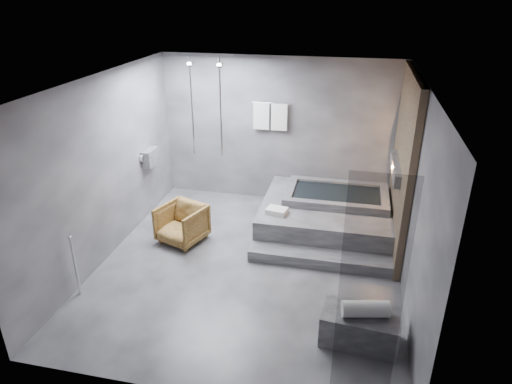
# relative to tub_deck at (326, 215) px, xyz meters

# --- Properties ---
(room) EXTENTS (5.00, 5.04, 2.82)m
(room) POSITION_rel_tub_deck_xyz_m (-0.65, -1.21, 1.48)
(room) COLOR #323235
(room) RESTS_ON ground
(tub_deck) EXTENTS (2.20, 2.00, 0.50)m
(tub_deck) POSITION_rel_tub_deck_xyz_m (0.00, 0.00, 0.00)
(tub_deck) COLOR #37373A
(tub_deck) RESTS_ON ground
(tub_step) EXTENTS (2.20, 0.36, 0.18)m
(tub_step) POSITION_rel_tub_deck_xyz_m (0.00, -1.18, -0.16)
(tub_step) COLOR #37373A
(tub_step) RESTS_ON ground
(concrete_bench) EXTENTS (0.96, 0.59, 0.41)m
(concrete_bench) POSITION_rel_tub_deck_xyz_m (0.62, -2.76, -0.04)
(concrete_bench) COLOR #303033
(concrete_bench) RESTS_ON ground
(driftwood_chair) EXTENTS (0.88, 0.89, 0.64)m
(driftwood_chair) POSITION_rel_tub_deck_xyz_m (-2.31, -0.96, 0.07)
(driftwood_chair) COLOR #4A3012
(driftwood_chair) RESTS_ON ground
(rolled_towel) EXTENTS (0.58, 0.30, 0.20)m
(rolled_towel) POSITION_rel_tub_deck_xyz_m (0.66, -2.79, 0.26)
(rolled_towel) COLOR white
(rolled_towel) RESTS_ON concrete_bench
(deck_towel) EXTENTS (0.37, 0.30, 0.09)m
(deck_towel) POSITION_rel_tub_deck_xyz_m (-0.78, -0.59, 0.29)
(deck_towel) COLOR silver
(deck_towel) RESTS_ON tub_deck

